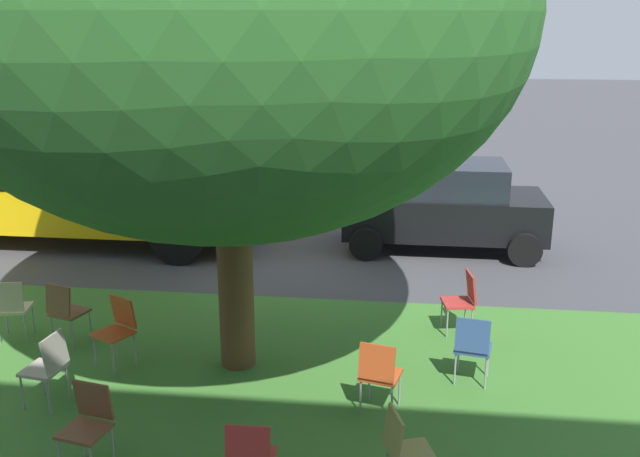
% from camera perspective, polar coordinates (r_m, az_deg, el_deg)
% --- Properties ---
extents(ground, '(80.00, 80.00, 0.00)m').
position_cam_1_polar(ground, '(11.54, -4.29, -5.06)').
color(ground, '#424247').
extents(grass_verge, '(48.00, 6.00, 0.01)m').
position_cam_1_polar(grass_verge, '(8.73, -8.37, -12.82)').
color(grass_verge, '#3D752D').
rests_on(grass_verge, ground).
extents(street_tree, '(6.80, 6.80, 6.83)m').
position_cam_1_polar(street_tree, '(8.30, -7.55, 16.80)').
color(street_tree, brown).
rests_on(street_tree, ground).
extents(chair_0, '(0.49, 0.48, 0.88)m').
position_cam_1_polar(chair_0, '(10.12, 11.35, -5.43)').
color(chair_0, '#B7332D').
rests_on(chair_0, ground).
extents(chair_1, '(0.49, 0.49, 0.88)m').
position_cam_1_polar(chair_1, '(8.79, 12.11, -9.05)').
color(chair_1, '#335184').
rests_on(chair_1, ground).
extents(chair_2, '(0.49, 0.50, 0.88)m').
position_cam_1_polar(chair_2, '(7.50, -18.04, -14.35)').
color(chair_2, brown).
rests_on(chair_2, ground).
extents(chair_3, '(0.50, 0.51, 0.88)m').
position_cam_1_polar(chair_3, '(8.03, 4.75, -11.32)').
color(chair_3, '#C64C1E').
rests_on(chair_3, ground).
extents(chair_4, '(0.49, 0.50, 0.88)m').
position_cam_1_polar(chair_4, '(10.54, -23.44, -5.65)').
color(chair_4, beige).
rests_on(chair_4, ground).
extents(chair_5, '(0.56, 0.57, 0.88)m').
position_cam_1_polar(chair_5, '(9.42, -15.89, -7.50)').
color(chair_5, '#C64C1E').
rests_on(chair_5, ground).
extents(chair_6, '(0.43, 0.44, 0.88)m').
position_cam_1_polar(chair_6, '(6.69, -5.59, -17.68)').
color(chair_6, '#B7332D').
rests_on(chair_6, ground).
extents(chair_7, '(0.52, 0.53, 0.88)m').
position_cam_1_polar(chair_7, '(10.15, -19.70, -6.06)').
color(chair_7, brown).
rests_on(chair_7, ground).
extents(chair_8, '(0.47, 0.47, 0.88)m').
position_cam_1_polar(chair_8, '(8.71, -20.92, -10.07)').
color(chair_8, '#ADA393').
rests_on(chair_8, ground).
extents(chair_9, '(0.53, 0.52, 0.88)m').
position_cam_1_polar(chair_9, '(6.82, 6.73, -16.98)').
color(chair_9, olive).
rests_on(chair_9, ground).
extents(parked_car, '(3.70, 1.92, 1.65)m').
position_cam_1_polar(parked_car, '(13.59, 10.02, 1.83)').
color(parked_car, black).
rests_on(parked_car, ground).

